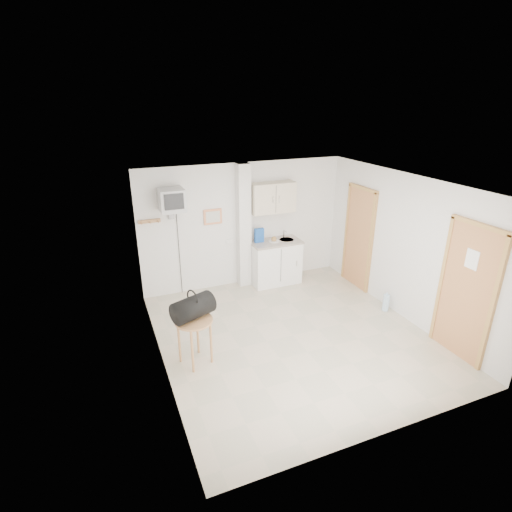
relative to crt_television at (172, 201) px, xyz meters
name	(u,v)px	position (x,y,z in m)	size (l,w,h in m)	color
ground	(293,335)	(1.45, -2.02, -1.94)	(4.50, 4.50, 0.00)	#B3AA91
room_envelope	(308,244)	(1.69, -1.93, -0.40)	(4.24, 4.54, 2.55)	white
kitchenette	(275,246)	(2.02, -0.02, -1.13)	(1.03, 0.58, 2.10)	white
crt_television	(172,201)	(0.00, 0.00, 0.00)	(0.44, 0.45, 2.15)	slate
round_table	(194,327)	(-0.20, -2.11, -1.33)	(0.55, 0.55, 0.72)	#B77E45
duffel_bag	(193,307)	(-0.19, -2.06, -1.05)	(0.68, 0.53, 0.44)	black
water_bottle	(386,302)	(3.41, -1.92, -1.78)	(0.12, 0.12, 0.35)	#B3D8F1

